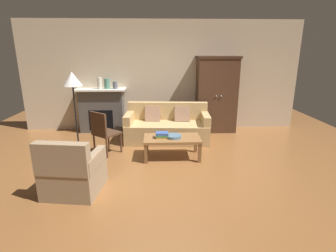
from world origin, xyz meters
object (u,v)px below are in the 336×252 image
object	(u,v)px
armoire	(216,94)
side_chair_wooden	(103,130)
fruit_bowl	(173,136)
mantel_vase_slate	(115,85)
couch	(167,127)
coffee_table	(172,140)
mantel_vase_jade	(107,84)
armchair_near_left	(73,173)
floor_lamp	(73,84)
mantel_vase_cream	(100,83)
book_stack	(162,135)
fireplace	(102,110)

from	to	relation	value
armoire	side_chair_wooden	size ratio (longest dim) A/B	2.13
fruit_bowl	mantel_vase_slate	bearing A→B (deg)	126.42
armoire	couch	distance (m)	1.61
couch	coffee_table	xyz separation A→B (m)	(0.05, -1.04, 0.05)
armoire	side_chair_wooden	bearing A→B (deg)	-149.29
mantel_vase_slate	side_chair_wooden	world-z (taller)	mantel_vase_slate
mantel_vase_jade	armchair_near_left	distance (m)	3.24
side_chair_wooden	floor_lamp	distance (m)	1.06
mantel_vase_cream	mantel_vase_slate	distance (m)	0.38
floor_lamp	couch	bearing A→B (deg)	26.76
mantel_vase_cream	book_stack	bearing A→B (deg)	-50.75
coffee_table	mantel_vase_cream	xyz separation A→B (m)	(-1.71, 1.83, 0.89)
couch	mantel_vase_jade	bearing A→B (deg)	152.04
fireplace	couch	distance (m)	1.86
mantel_vase_jade	armchair_near_left	size ratio (longest dim) A/B	0.29
coffee_table	fruit_bowl	bearing A→B (deg)	-17.60
fruit_bowl	mantel_vase_jade	size ratio (longest dim) A/B	1.23
fireplace	fruit_bowl	distance (m)	2.54
fireplace	armchair_near_left	size ratio (longest dim) A/B	1.43
armoire	side_chair_wooden	world-z (taller)	armoire
book_stack	mantel_vase_slate	xyz separation A→B (m)	(-1.13, 1.85, 0.73)
mantel_vase_jade	side_chair_wooden	xyz separation A→B (m)	(0.16, -1.61, -0.73)
couch	mantel_vase_slate	distance (m)	1.75
couch	armchair_near_left	world-z (taller)	armchair_near_left
couch	coffee_table	world-z (taller)	couch
side_chair_wooden	floor_lamp	xyz separation A→B (m)	(-0.49, -0.09, 0.94)
floor_lamp	book_stack	bearing A→B (deg)	-5.38
couch	armchair_near_left	xyz separation A→B (m)	(-1.50, -2.32, -0.00)
mantel_vase_slate	book_stack	bearing A→B (deg)	-58.54
side_chair_wooden	coffee_table	bearing A→B (deg)	-9.17
mantel_vase_jade	floor_lamp	world-z (taller)	floor_lamp
armoire	floor_lamp	world-z (taller)	armoire
mantel_vase_slate	floor_lamp	xyz separation A→B (m)	(-0.53, -1.70, 0.24)
side_chair_wooden	armoire	bearing A→B (deg)	30.71
floor_lamp	mantel_vase_cream	bearing A→B (deg)	85.08
coffee_table	mantel_vase_slate	distance (m)	2.42
couch	mantel_vase_slate	size ratio (longest dim) A/B	10.97
mantel_vase_cream	floor_lamp	xyz separation A→B (m)	(-0.15, -1.70, 0.19)
fireplace	book_stack	size ratio (longest dim) A/B	5.02
couch	mantel_vase_slate	bearing A→B (deg)	148.46
floor_lamp	armoire	bearing A→B (deg)	27.86
armchair_near_left	side_chair_wooden	bearing A→B (deg)	83.10
mantel_vase_jade	mantel_vase_slate	world-z (taller)	mantel_vase_jade
book_stack	armchair_near_left	bearing A→B (deg)	-137.27
mantel_vase_jade	side_chair_wooden	size ratio (longest dim) A/B	0.28
armoire	side_chair_wooden	xyz separation A→B (m)	(-2.61, -1.55, -0.45)
floor_lamp	fireplace	bearing A→B (deg)	85.13
fruit_bowl	armchair_near_left	bearing A→B (deg)	-141.24
coffee_table	side_chair_wooden	bearing A→B (deg)	170.83
armchair_near_left	fireplace	bearing A→B (deg)	92.97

